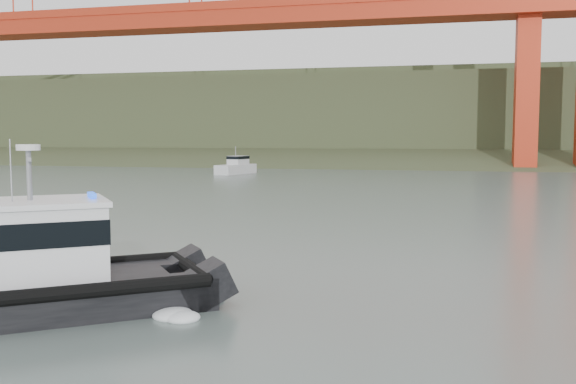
% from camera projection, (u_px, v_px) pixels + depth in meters
% --- Properties ---
extents(ground, '(400.00, 400.00, 0.00)m').
position_uv_depth(ground, '(205.00, 287.00, 19.98)').
color(ground, '#4B5955').
rests_on(ground, ground).
extents(headlands, '(500.00, 105.36, 27.12)m').
position_uv_depth(headlands, '(411.00, 126.00, 140.88)').
color(headlands, '#374427').
rests_on(headlands, ground).
extents(patrol_boat, '(9.67, 8.52, 4.62)m').
position_uv_depth(patrol_boat, '(31.00, 270.00, 16.88)').
color(patrol_boat, black).
rests_on(patrol_boat, ground).
extents(motorboat, '(3.76, 6.76, 3.53)m').
position_uv_depth(motorboat, '(236.00, 167.00, 80.14)').
color(motorboat, silver).
rests_on(motorboat, ground).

